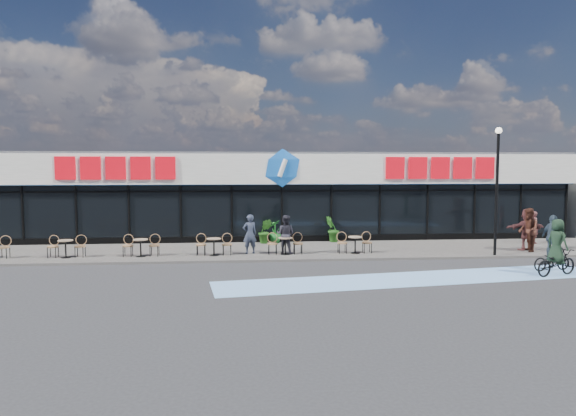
{
  "coord_description": "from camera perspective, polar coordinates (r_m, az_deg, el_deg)",
  "views": [
    {
      "loc": [
        -1.91,
        -18.53,
        3.89
      ],
      "look_at": [
        -0.0,
        3.5,
        2.08
      ],
      "focal_mm": 32.0,
      "sensor_mm": 36.0,
      "label": 1
    }
  ],
  "objects": [
    {
      "name": "ground",
      "position": [
        19.03,
        0.92,
        -7.12
      ],
      "size": [
        120.0,
        120.0,
        0.0
      ],
      "primitive_type": "plane",
      "color": "#28282B",
      "rests_on": "ground"
    },
    {
      "name": "sidewalk",
      "position": [
        23.43,
        -0.21,
        -4.76
      ],
      "size": [
        44.0,
        5.0,
        0.1
      ],
      "primitive_type": "cube",
      "color": "#605C55",
      "rests_on": "ground"
    },
    {
      "name": "bike_lane",
      "position": [
        18.44,
        13.98,
        -7.63
      ],
      "size": [
        14.17,
        4.13,
        0.01
      ],
      "primitive_type": "cube",
      "rotation": [
        0.0,
        0.0,
        0.14
      ],
      "color": "#7AADE7",
      "rests_on": "ground"
    },
    {
      "name": "building",
      "position": [
        28.57,
        -1.11,
        1.56
      ],
      "size": [
        30.6,
        6.57,
        4.75
      ],
      "color": "black",
      "rests_on": "ground"
    },
    {
      "name": "lamp_post",
      "position": [
        23.41,
        22.21,
        2.89
      ],
      "size": [
        0.28,
        0.28,
        5.42
      ],
      "color": "black",
      "rests_on": "sidewalk"
    },
    {
      "name": "bistro_set_1",
      "position": [
        23.3,
        -23.4,
        -3.94
      ],
      "size": [
        1.54,
        0.62,
        0.9
      ],
      "color": "#9F8166",
      "rests_on": "sidewalk"
    },
    {
      "name": "bistro_set_2",
      "position": [
        22.52,
        -16.01,
        -4.02
      ],
      "size": [
        1.54,
        0.62,
        0.9
      ],
      "color": "#9F8166",
      "rests_on": "sidewalk"
    },
    {
      "name": "bistro_set_3",
      "position": [
        22.13,
        -8.22,
        -4.04
      ],
      "size": [
        1.54,
        0.62,
        0.9
      ],
      "color": "#9F8166",
      "rests_on": "sidewalk"
    },
    {
      "name": "bistro_set_4",
      "position": [
        22.17,
        -0.31,
        -3.98
      ],
      "size": [
        1.54,
        0.62,
        0.9
      ],
      "color": "#9F8166",
      "rests_on": "sidewalk"
    },
    {
      "name": "bistro_set_5",
      "position": [
        22.61,
        7.43,
        -3.84
      ],
      "size": [
        1.54,
        0.62,
        0.9
      ],
      "color": "#9F8166",
      "rests_on": "sidewalk"
    },
    {
      "name": "potted_plant_left",
      "position": [
        25.24,
        -2.57,
        -2.59
      ],
      "size": [
        0.72,
        0.61,
        1.2
      ],
      "primitive_type": "imported",
      "rotation": [
        0.0,
        0.0,
        6.16
      ],
      "color": "#245518",
      "rests_on": "sidewalk"
    },
    {
      "name": "potted_plant_mid",
      "position": [
        25.43,
        -1.46,
        -2.63
      ],
      "size": [
        0.84,
        0.84,
        1.12
      ],
      "primitive_type": "imported",
      "rotation": [
        0.0,
        0.0,
        4.24
      ],
      "color": "#1B6021",
      "rests_on": "sidewalk"
    },
    {
      "name": "potted_plant_right",
      "position": [
        25.74,
        4.95,
        -2.36
      ],
      "size": [
        0.87,
        0.8,
        1.29
      ],
      "primitive_type": "imported",
      "rotation": [
        0.0,
        0.0,
        3.54
      ],
      "color": "#225719",
      "rests_on": "sidewalk"
    },
    {
      "name": "patron_left",
      "position": [
        22.29,
        -4.28,
        -2.9
      ],
      "size": [
        0.72,
        0.58,
        1.71
      ],
      "primitive_type": "imported",
      "rotation": [
        0.0,
        0.0,
        3.44
      ],
      "color": "#2A3142",
      "rests_on": "sidewalk"
    },
    {
      "name": "patron_right",
      "position": [
        22.23,
        -0.29,
        -2.94
      ],
      "size": [
        1.01,
        0.92,
        1.69
      ],
      "primitive_type": "imported",
      "rotation": [
        0.0,
        0.0,
        2.72
      ],
      "color": "#222029",
      "rests_on": "sidewalk"
    },
    {
      "name": "pedestrian_a",
      "position": [
        25.1,
        25.16,
        -2.22
      ],
      "size": [
        0.87,
        1.05,
        1.95
      ],
      "primitive_type": "imported",
      "rotation": [
        0.0,
        0.0,
        -1.72
      ],
      "color": "#442218",
      "rests_on": "sidewalk"
    },
    {
      "name": "pedestrian_b",
      "position": [
        28.02,
        25.69,
        -1.94
      ],
      "size": [
        0.41,
        0.6,
        1.58
      ],
      "primitive_type": "imported",
      "rotation": [
        0.0,
        0.0,
        1.51
      ],
      "color": "#572E2D",
      "rests_on": "sidewalk"
    },
    {
      "name": "pedestrian_c",
      "position": [
        25.52,
        25.03,
        -2.14
      ],
      "size": [
        1.8,
        0.63,
        1.91
      ],
      "primitive_type": "imported",
      "rotation": [
        0.0,
        0.0,
        3.18
      ],
      "color": "#582D2D",
      "rests_on": "sidewalk"
    },
    {
      "name": "cyclist_a",
      "position": [
        20.58,
        27.67,
        -4.63
      ],
      "size": [
        1.91,
        1.18,
        2.03
      ],
      "color": "black",
      "rests_on": "ground"
    },
    {
      "name": "cyclist_b",
      "position": [
        21.47,
        27.28,
        -4.07
      ],
      "size": [
        1.64,
        1.02,
        2.1
      ],
      "color": "black",
      "rests_on": "ground"
    }
  ]
}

